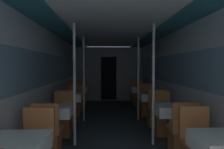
% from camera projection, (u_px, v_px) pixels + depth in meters
% --- Properties ---
extents(wall_left, '(0.05, 10.09, 2.22)m').
position_uv_depth(wall_left, '(50.00, 79.00, 4.99)').
color(wall_left, silver).
rests_on(wall_left, ground_plane).
extents(wall_right, '(0.05, 10.09, 2.22)m').
position_uv_depth(wall_right, '(173.00, 79.00, 5.09)').
color(wall_right, silver).
rests_on(wall_right, ground_plane).
extents(ceiling_panel, '(2.85, 10.09, 0.07)m').
position_uv_depth(ceiling_panel, '(112.00, 30.00, 5.00)').
color(ceiling_panel, white).
rests_on(ceiling_panel, wall_left).
extents(bulkhead_far, '(2.79, 0.09, 2.22)m').
position_uv_depth(bulkhead_far, '(109.00, 74.00, 9.08)').
color(bulkhead_far, gray).
rests_on(bulkhead_far, ground_plane).
extents(dining_table_left_1, '(0.58, 0.58, 0.73)m').
position_uv_depth(dining_table_left_1, '(56.00, 112.00, 3.96)').
color(dining_table_left_1, '#4C4C51').
rests_on(dining_table_left_1, ground_plane).
extents(chair_left_near_1, '(0.41, 0.41, 0.90)m').
position_uv_depth(chair_left_near_1, '(48.00, 140.00, 3.40)').
color(chair_left_near_1, '#9C5B31').
rests_on(chair_left_near_1, ground_plane).
extents(chair_left_far_1, '(0.41, 0.41, 0.90)m').
position_uv_depth(chair_left_far_1, '(62.00, 122.00, 4.55)').
color(chair_left_far_1, '#9C5B31').
rests_on(chair_left_far_1, ground_plane).
extents(support_pole_left_1, '(0.05, 0.05, 2.22)m').
position_uv_depth(support_pole_left_1, '(74.00, 85.00, 3.95)').
color(support_pole_left_1, silver).
rests_on(support_pole_left_1, ground_plane).
extents(dining_table_left_2, '(0.58, 0.58, 0.73)m').
position_uv_depth(dining_table_left_2, '(71.00, 98.00, 5.74)').
color(dining_table_left_2, '#4C4C51').
rests_on(dining_table_left_2, ground_plane).
extents(chair_left_near_2, '(0.41, 0.41, 0.90)m').
position_uv_depth(chair_left_near_2, '(67.00, 115.00, 5.18)').
color(chair_left_near_2, '#9C5B31').
rests_on(chair_left_near_2, ground_plane).
extents(chair_left_far_2, '(0.41, 0.41, 0.90)m').
position_uv_depth(chair_left_far_2, '(74.00, 106.00, 6.32)').
color(chair_left_far_2, '#9C5B31').
rests_on(chair_left_far_2, ground_plane).
extents(support_pole_left_2, '(0.05, 0.05, 2.22)m').
position_uv_depth(support_pole_left_2, '(84.00, 79.00, 5.73)').
color(support_pole_left_2, silver).
rests_on(support_pole_left_2, ground_plane).
extents(dining_table_left_3, '(0.58, 0.58, 0.73)m').
position_uv_depth(dining_table_left_3, '(79.00, 90.00, 7.51)').
color(dining_table_left_3, '#4C4C51').
rests_on(dining_table_left_3, ground_plane).
extents(chair_left_near_3, '(0.41, 0.41, 0.90)m').
position_uv_depth(chair_left_near_3, '(77.00, 102.00, 6.95)').
color(chair_left_near_3, '#9C5B31').
rests_on(chair_left_near_3, ground_plane).
extents(chair_left_far_3, '(0.41, 0.41, 0.90)m').
position_uv_depth(chair_left_far_3, '(81.00, 97.00, 8.10)').
color(chair_left_far_3, '#9C5B31').
rests_on(chair_left_far_3, ground_plane).
extents(dining_table_right_0, '(0.58, 0.58, 0.73)m').
position_uv_depth(dining_table_right_0, '(223.00, 148.00, 2.26)').
color(dining_table_right_0, '#4C4C51').
rests_on(dining_table_right_0, ground_plane).
extents(dining_table_right_1, '(0.58, 0.58, 0.73)m').
position_uv_depth(dining_table_right_1, '(171.00, 112.00, 4.04)').
color(dining_table_right_1, '#4C4C51').
rests_on(dining_table_right_1, ground_plane).
extents(chair_right_near_1, '(0.41, 0.41, 0.90)m').
position_uv_depth(chair_right_near_1, '(182.00, 139.00, 3.48)').
color(chair_right_near_1, '#9C5B31').
rests_on(chair_right_near_1, ground_plane).
extents(chair_right_far_1, '(0.41, 0.41, 0.90)m').
position_uv_depth(chair_right_far_1, '(163.00, 121.00, 4.62)').
color(chair_right_far_1, '#9C5B31').
rests_on(chair_right_far_1, ground_plane).
extents(support_pole_right_1, '(0.05, 0.05, 2.22)m').
position_uv_depth(support_pole_right_1, '(153.00, 84.00, 4.00)').
color(support_pole_right_1, silver).
rests_on(support_pole_right_1, ground_plane).
extents(dining_table_right_2, '(0.58, 0.58, 0.73)m').
position_uv_depth(dining_table_right_2, '(151.00, 98.00, 5.81)').
color(dining_table_right_2, '#4C4C51').
rests_on(dining_table_right_2, ground_plane).
extents(chair_right_near_2, '(0.41, 0.41, 0.90)m').
position_uv_depth(chair_right_near_2, '(156.00, 114.00, 5.25)').
color(chair_right_near_2, '#9C5B31').
rests_on(chair_right_near_2, ground_plane).
extents(chair_right_far_2, '(0.41, 0.41, 0.90)m').
position_uv_depth(chair_right_far_2, '(146.00, 105.00, 6.39)').
color(chair_right_far_2, '#9C5B31').
rests_on(chair_right_far_2, ground_plane).
extents(support_pole_right_2, '(0.05, 0.05, 2.22)m').
position_uv_depth(support_pole_right_2, '(138.00, 79.00, 5.78)').
color(support_pole_right_2, silver).
rests_on(support_pole_right_2, ground_plane).
extents(dining_table_right_3, '(0.58, 0.58, 0.73)m').
position_uv_depth(dining_table_right_3, '(140.00, 90.00, 7.58)').
color(dining_table_right_3, '#4C4C51').
rests_on(dining_table_right_3, ground_plane).
extents(chair_right_near_3, '(0.41, 0.41, 0.90)m').
position_uv_depth(chair_right_near_3, '(143.00, 102.00, 7.02)').
color(chair_right_near_3, '#9C5B31').
rests_on(chair_right_near_3, ground_plane).
extents(chair_right_far_3, '(0.41, 0.41, 0.90)m').
position_uv_depth(chair_right_far_3, '(137.00, 97.00, 8.17)').
color(chair_right_far_3, '#9C5B31').
rests_on(chair_right_far_3, ground_plane).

